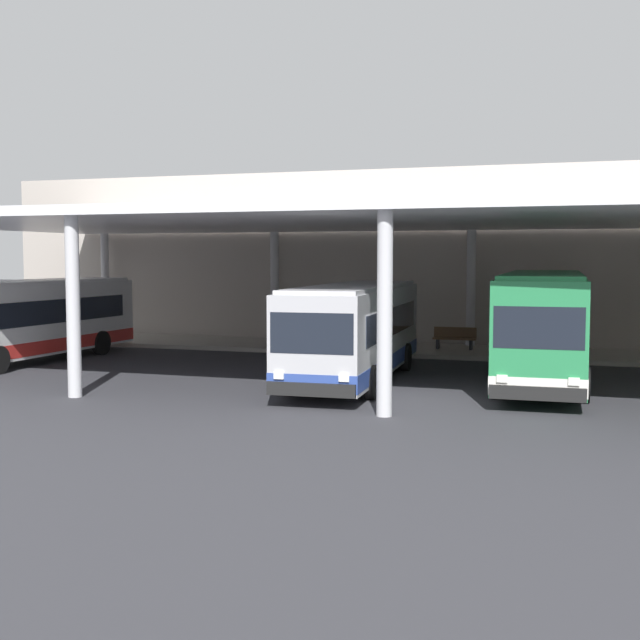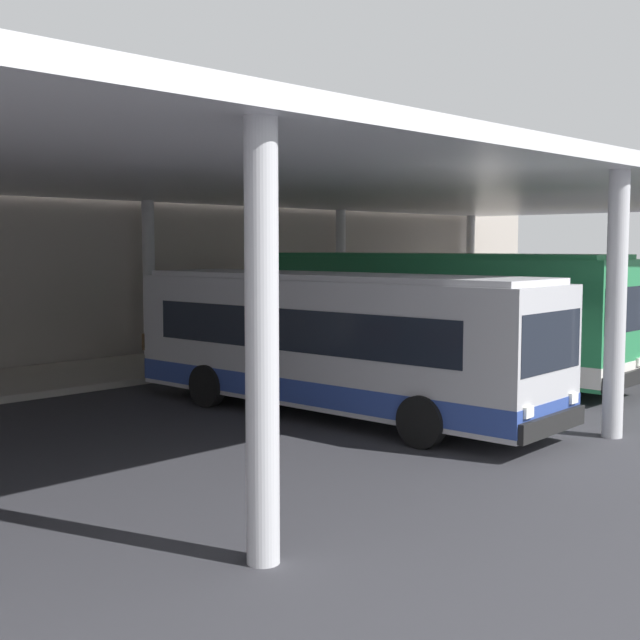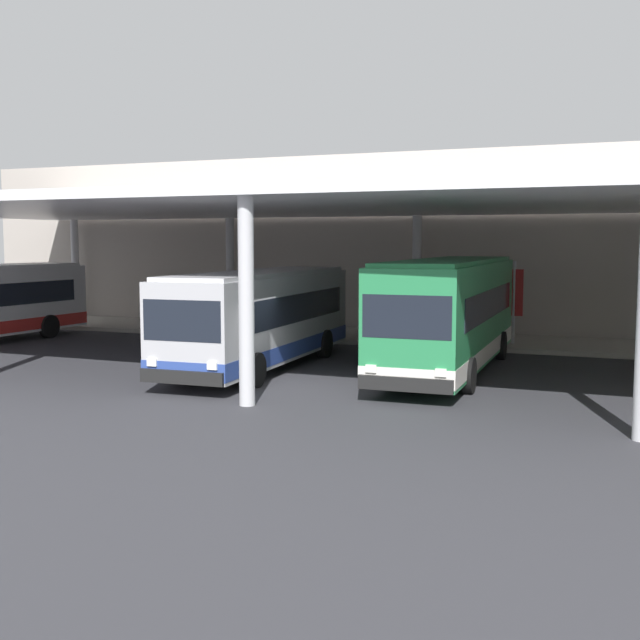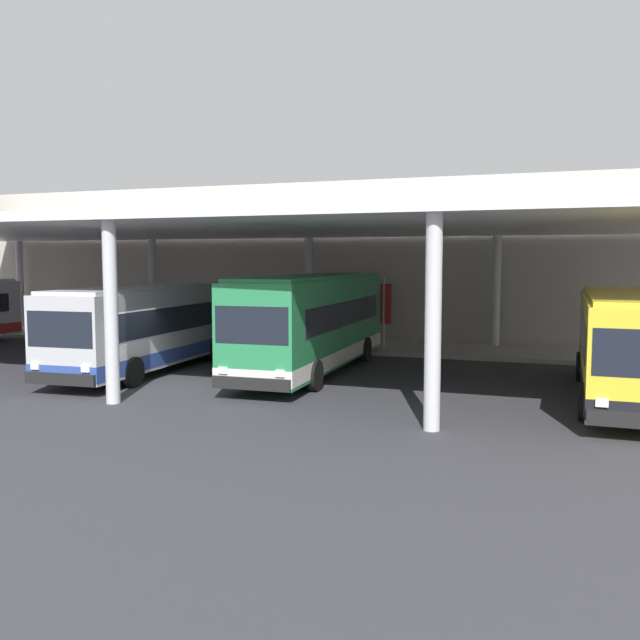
{
  "view_description": "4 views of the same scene",
  "coord_description": "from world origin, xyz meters",
  "px_view_note": "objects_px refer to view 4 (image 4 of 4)",
  "views": [
    {
      "loc": [
        4.91,
        -22.73,
        4.08
      ],
      "look_at": [
        -3.22,
        2.02,
        2.06
      ],
      "focal_mm": 46.01,
      "sensor_mm": 36.0,
      "label": 1
    },
    {
      "loc": [
        -15.7,
        -9.77,
        3.78
      ],
      "look_at": [
        -1.45,
        4.19,
        2.01
      ],
      "focal_mm": 46.93,
      "sensor_mm": 36.0,
      "label": 2
    },
    {
      "loc": [
        9.12,
        -19.88,
        4.13
      ],
      "look_at": [
        -0.14,
        2.71,
        1.68
      ],
      "focal_mm": 44.09,
      "sensor_mm": 36.0,
      "label": 3
    },
    {
      "loc": [
        12.18,
        -18.67,
        4.14
      ],
      "look_at": [
        3.49,
        5.49,
        1.85
      ],
      "focal_mm": 38.1,
      "sensor_mm": 36.0,
      "label": 4
    }
  ],
  "objects_px": {
    "bus_far_bay": "(628,344)",
    "bench_waiting": "(288,331)",
    "bus_middle_bay": "(313,322)",
    "bus_second_bay": "(151,326)",
    "banner_sign": "(384,308)"
  },
  "relations": [
    {
      "from": "bus_second_bay",
      "to": "banner_sign",
      "type": "height_order",
      "value": "banner_sign"
    },
    {
      "from": "bus_second_bay",
      "to": "bench_waiting",
      "type": "bearing_deg",
      "value": 78.01
    },
    {
      "from": "bus_far_bay",
      "to": "bench_waiting",
      "type": "xyz_separation_m",
      "value": [
        -14.44,
        8.79,
        -0.99
      ]
    },
    {
      "from": "bus_middle_bay",
      "to": "bus_far_bay",
      "type": "bearing_deg",
      "value": -8.47
    },
    {
      "from": "bus_second_bay",
      "to": "bus_middle_bay",
      "type": "height_order",
      "value": "bus_middle_bay"
    },
    {
      "from": "bus_second_bay",
      "to": "bus_far_bay",
      "type": "xyz_separation_m",
      "value": [
        16.33,
        0.1,
        0.0
      ]
    },
    {
      "from": "bus_second_bay",
      "to": "bus_far_bay",
      "type": "distance_m",
      "value": 16.33
    },
    {
      "from": "bench_waiting",
      "to": "bus_second_bay",
      "type": "bearing_deg",
      "value": -101.99
    },
    {
      "from": "bench_waiting",
      "to": "bus_far_bay",
      "type": "bearing_deg",
      "value": -31.33
    },
    {
      "from": "bus_second_bay",
      "to": "bench_waiting",
      "type": "relative_size",
      "value": 5.91
    },
    {
      "from": "bus_far_bay",
      "to": "banner_sign",
      "type": "height_order",
      "value": "banner_sign"
    },
    {
      "from": "bus_far_bay",
      "to": "bus_second_bay",
      "type": "bearing_deg",
      "value": -179.66
    },
    {
      "from": "bus_far_bay",
      "to": "bench_waiting",
      "type": "distance_m",
      "value": 16.94
    },
    {
      "from": "bus_second_bay",
      "to": "banner_sign",
      "type": "bearing_deg",
      "value": 49.28
    },
    {
      "from": "bus_second_bay",
      "to": "bus_middle_bay",
      "type": "distance_m",
      "value": 6.09
    }
  ]
}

